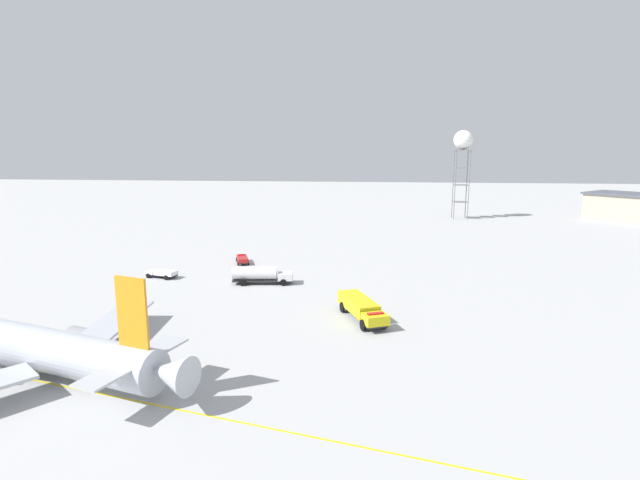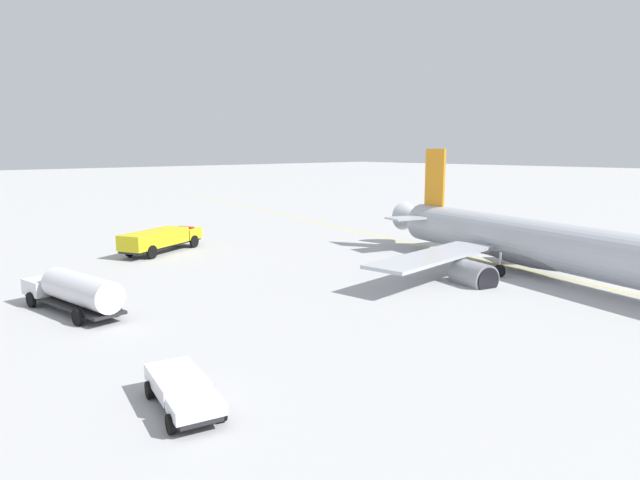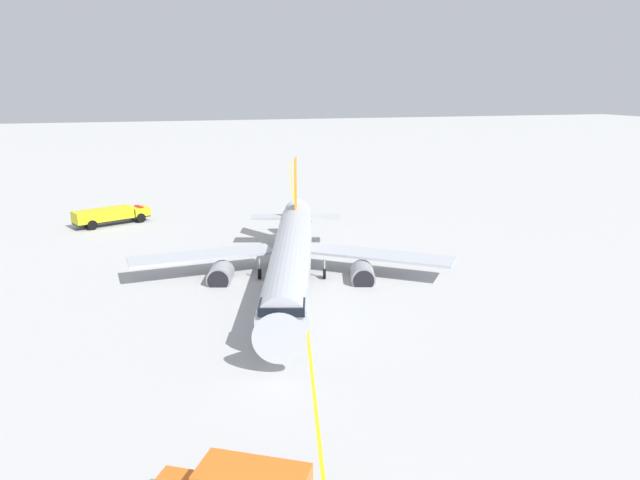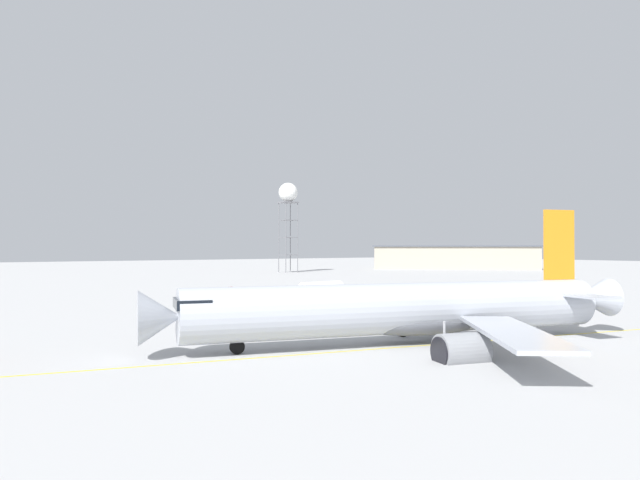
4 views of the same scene
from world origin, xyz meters
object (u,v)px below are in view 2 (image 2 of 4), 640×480
fuel_tanker_truck (75,291)px  pushback_tug_truck (182,390)px  fire_tender_truck (161,239)px  airliner_main (541,246)px

fuel_tanker_truck → pushback_tug_truck: fuel_tanker_truck is taller
fuel_tanker_truck → fire_tender_truck: size_ratio=0.91×
fuel_tanker_truck → pushback_tug_truck: (-1.86, -17.86, -0.77)m
pushback_tug_truck → fire_tender_truck: bearing=167.5°
airliner_main → fuel_tanker_truck: airliner_main is taller
airliner_main → fire_tender_truck: airliner_main is taller
airliner_main → fuel_tanker_truck: size_ratio=4.05×
fire_tender_truck → pushback_tug_truck: (-17.01, -34.83, -0.73)m
fuel_tanker_truck → pushback_tug_truck: 17.97m
airliner_main → pushback_tug_truck: bearing=-71.5°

